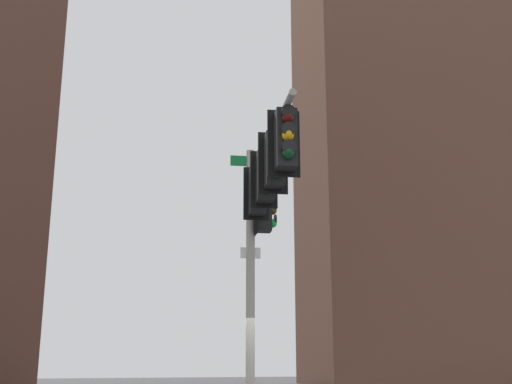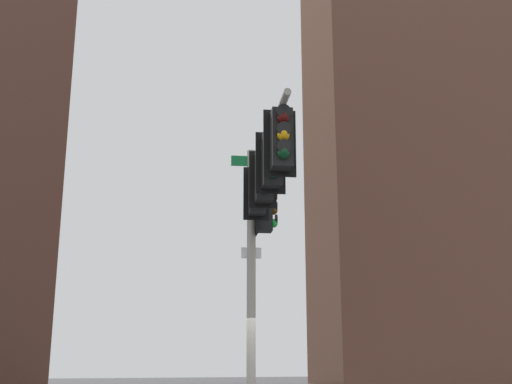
% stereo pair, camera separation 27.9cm
% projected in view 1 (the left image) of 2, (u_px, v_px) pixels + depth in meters
% --- Properties ---
extents(signal_pole_assembly, '(2.97, 5.02, 6.32)m').
position_uv_depth(signal_pole_assembly, '(264.00, 201.00, 13.35)').
color(signal_pole_assembly, '#9E998C').
rests_on(signal_pole_assembly, ground_plane).
extents(building_brick_farside, '(20.56, 17.18, 51.60)m').
position_uv_depth(building_brick_farside, '(411.00, 147.00, 75.48)').
color(building_brick_farside, '#845B47').
rests_on(building_brick_farside, ground_plane).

